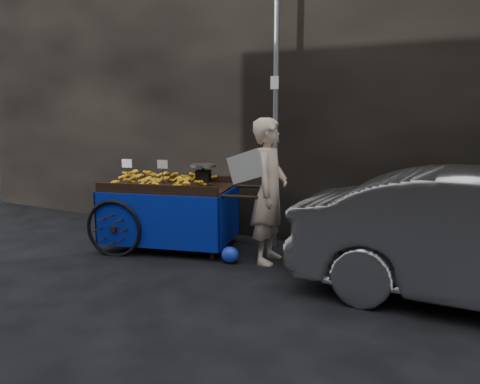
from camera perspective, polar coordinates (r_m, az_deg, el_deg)
The scene contains 6 objects.
ground at distance 6.16m, azimuth -3.43°, elevation -9.11°, with size 80.00×80.00×0.00m, color black.
building_wall at distance 8.04m, azimuth 8.90°, elevation 13.26°, with size 13.50×2.00×5.00m.
street_pole at distance 6.85m, azimuth 4.37°, elevation 9.85°, with size 0.12×0.10×4.00m.
banana_cart at distance 6.96m, azimuth -8.97°, elevation -0.01°, with size 2.66×1.69×1.34m.
vendor at distance 6.17m, azimuth 3.61°, elevation 0.12°, with size 0.82×0.75×1.92m.
plastic_bag at distance 6.28m, azimuth -1.22°, elevation -7.66°, with size 0.25×0.20×0.22m, color blue.
Camera 1 is at (3.07, -4.96, 1.99)m, focal length 35.00 mm.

